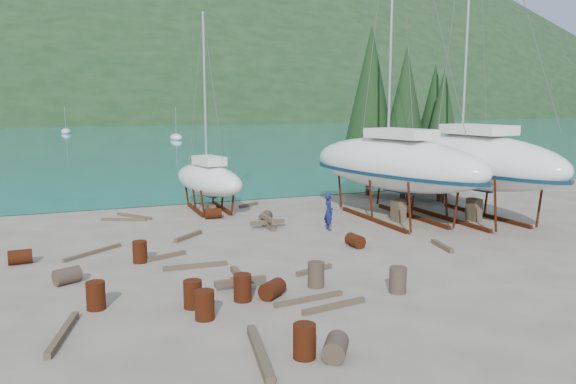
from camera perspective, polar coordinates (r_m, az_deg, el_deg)
name	(u,v)px	position (r m, az deg, el deg)	size (l,w,h in m)	color
ground	(302,264)	(22.41, 1.46, -7.34)	(600.00, 600.00, 0.00)	#605B4C
bay_water	(79,115)	(334.93, -20.48, 7.31)	(700.00, 700.00, 0.00)	teal
far_hill	(79,115)	(339.93, -20.50, 7.33)	(800.00, 360.00, 110.00)	black
far_house_center	(26,114)	(210.10, -25.11, 7.20)	(6.60, 5.60, 5.60)	beige
far_house_right	(174,113)	(213.29, -11.47, 7.87)	(6.60, 5.60, 5.60)	beige
cypress_near_right	(405,111)	(38.08, 11.83, 8.01)	(3.60, 3.60, 10.00)	black
cypress_mid_right	(442,126)	(37.33, 15.42, 6.53)	(3.06, 3.06, 8.50)	black
cypress_back_left	(370,98)	(38.99, 8.36, 9.41)	(4.14, 4.14, 11.50)	black
cypress_far_right	(434,119)	(40.63, 14.57, 7.14)	(3.24, 3.24, 9.00)	black
moored_boat_mid	(176,138)	(101.63, -11.29, 5.45)	(2.00, 5.00, 6.05)	white
moored_boat_far	(66,132)	(129.90, -21.63, 5.72)	(2.00, 5.00, 6.05)	white
large_sailboat_near	(394,163)	(30.96, 10.70, 2.88)	(6.26, 12.71, 19.25)	white
large_sailboat_far	(469,160)	(32.22, 17.90, 3.10)	(4.82, 12.87, 19.89)	white
small_sailboat_shore	(208,179)	(33.43, -8.11, 1.31)	(3.79, 7.50, 11.49)	white
worker	(329,212)	(28.22, 4.16, -1.99)	(0.69, 0.45, 1.89)	#11184E
drum_0	(96,296)	(18.56, -18.95, -9.92)	(0.58, 0.58, 0.88)	#511B0D
drum_1	(335,347)	(14.54, 4.85, -15.45)	(0.58, 0.58, 0.88)	#2D2823
drum_2	(20,257)	(24.75, -25.56, -5.97)	(0.58, 0.58, 0.88)	#511B0D
drum_3	(304,341)	(14.46, 1.68, -14.90)	(0.58, 0.58, 0.88)	#511B0D
drum_4	(213,213)	(31.30, -7.60, -2.18)	(0.58, 0.58, 0.88)	#511B0D
drum_5	(398,280)	(19.40, 11.10, -8.76)	(0.58, 0.58, 0.88)	#2D2823
drum_6	(355,241)	(25.12, 6.84, -4.93)	(0.58, 0.58, 0.88)	#511B0D
drum_8	(140,252)	(23.28, -14.81, -5.90)	(0.58, 0.58, 0.88)	#511B0D
drum_10	(205,305)	(16.98, -8.47, -11.29)	(0.58, 0.58, 0.88)	#511B0D
drum_11	(266,217)	(30.14, -2.28, -2.53)	(0.58, 0.58, 0.88)	#2D2823
drum_12	(272,289)	(18.61, -1.60, -9.85)	(0.58, 0.58, 0.88)	#511B0D
drum_13	(243,288)	(18.35, -4.64, -9.66)	(0.58, 0.58, 0.88)	#511B0D
drum_14	(193,294)	(17.95, -9.65, -10.19)	(0.58, 0.58, 0.88)	#511B0D
drum_15	(67,276)	(21.45, -21.51, -7.92)	(0.58, 0.58, 0.88)	#2D2823
drum_17	(316,274)	(19.65, 2.86, -8.37)	(0.58, 0.58, 0.88)	#2D2823
timber_0	(124,220)	(31.75, -16.34, -2.71)	(0.14, 2.45, 0.14)	brown
timber_1	(442,246)	(25.71, 15.39, -5.31)	(0.19, 1.88, 0.19)	brown
timber_3	(309,299)	(18.39, 2.16, -10.80)	(0.15, 2.51, 0.15)	brown
timber_4	(164,257)	(23.72, -12.51, -6.42)	(0.17, 2.05, 0.17)	brown
timber_5	(334,306)	(17.82, 4.71, -11.46)	(0.16, 2.32, 0.16)	brown
timber_6	(249,205)	(34.81, -4.02, -1.32)	(0.19, 1.65, 0.19)	brown
timber_7	(314,270)	(21.38, 2.66, -7.92)	(0.17, 1.73, 0.17)	brown
timber_8	(188,236)	(27.00, -10.10, -4.45)	(0.19, 2.07, 0.19)	brown
timber_9	(134,216)	(32.52, -15.35, -2.39)	(0.15, 2.58, 0.15)	brown
timber_12	(196,266)	(22.17, -9.37, -7.42)	(0.17, 2.47, 0.17)	brown
timber_14	(63,334)	(16.91, -21.92, -13.21)	(0.18, 2.85, 0.18)	brown
timber_15	(93,252)	(25.23, -19.18, -5.81)	(0.15, 3.02, 0.15)	brown
timber_16	(260,353)	(14.65, -2.89, -15.99)	(0.23, 3.10, 0.23)	brown
timber_pile_fore	(240,281)	(19.42, -4.87, -9.04)	(1.80, 1.80, 0.60)	brown
timber_pile_aft	(268,222)	(28.71, -2.09, -3.09)	(1.80, 1.80, 0.60)	brown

